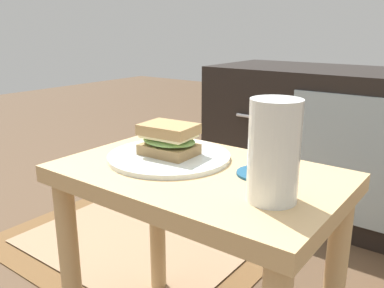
{
  "coord_description": "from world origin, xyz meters",
  "views": [
    {
      "loc": [
        0.45,
        -0.61,
        0.73
      ],
      "look_at": [
        -0.02,
        0.0,
        0.51
      ],
      "focal_mm": 38.01,
      "sensor_mm": 36.0,
      "label": 1
    }
  ],
  "objects_px": {
    "plate": "(169,156)",
    "beer_glass": "(274,154)",
    "tv_cabinet": "(333,144)",
    "coaster": "(260,174)",
    "sandwich_front": "(169,139)"
  },
  "relations": [
    {
      "from": "sandwich_front",
      "to": "tv_cabinet",
      "type": "bearing_deg",
      "value": 86.41
    },
    {
      "from": "plate",
      "to": "beer_glass",
      "type": "height_order",
      "value": "beer_glass"
    },
    {
      "from": "plate",
      "to": "coaster",
      "type": "height_order",
      "value": "plate"
    },
    {
      "from": "beer_glass",
      "to": "coaster",
      "type": "height_order",
      "value": "beer_glass"
    },
    {
      "from": "tv_cabinet",
      "to": "beer_glass",
      "type": "xyz_separation_m",
      "value": [
        0.21,
        -1.0,
        0.25
      ]
    },
    {
      "from": "plate",
      "to": "coaster",
      "type": "distance_m",
      "value": 0.2
    },
    {
      "from": "coaster",
      "to": "sandwich_front",
      "type": "bearing_deg",
      "value": -172.23
    },
    {
      "from": "tv_cabinet",
      "to": "plate",
      "type": "distance_m",
      "value": 0.95
    },
    {
      "from": "coaster",
      "to": "plate",
      "type": "bearing_deg",
      "value": -172.23
    },
    {
      "from": "beer_glass",
      "to": "plate",
      "type": "bearing_deg",
      "value": 166.31
    },
    {
      "from": "tv_cabinet",
      "to": "plate",
      "type": "bearing_deg",
      "value": -93.59
    },
    {
      "from": "plate",
      "to": "sandwich_front",
      "type": "distance_m",
      "value": 0.04
    },
    {
      "from": "plate",
      "to": "beer_glass",
      "type": "bearing_deg",
      "value": -13.69
    },
    {
      "from": "beer_glass",
      "to": "tv_cabinet",
      "type": "bearing_deg",
      "value": 102.16
    },
    {
      "from": "sandwich_front",
      "to": "coaster",
      "type": "relative_size",
      "value": 1.38
    }
  ]
}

